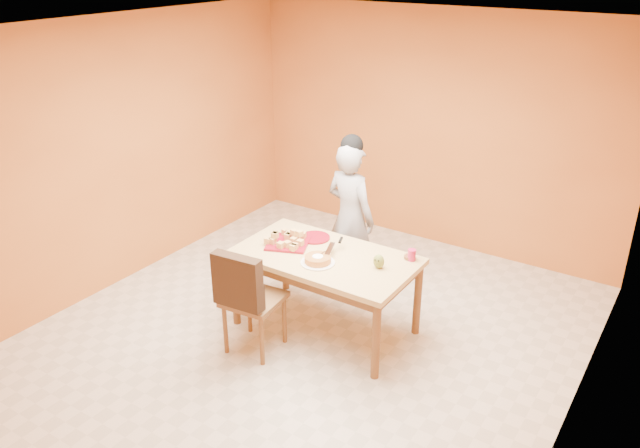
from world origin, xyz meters
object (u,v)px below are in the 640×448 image
Objects in this scene: dining_chair at (252,297)px; magenta_glass at (412,255)px; pastry_platter at (288,243)px; red_dinner_plate at (315,238)px; dining_table at (325,265)px; sponge_cake at (318,259)px; person at (350,217)px; checker_tin at (410,257)px; egg_ornament at (379,261)px.

dining_chair reaches higher than magenta_glass.
magenta_glass is (1.09, 0.33, 0.04)m from pastry_platter.
dining_chair reaches higher than red_dinner_plate.
dining_table is 0.21m from sponge_cake.
checker_tin is at bearing 162.59° from person.
checker_tin is (0.63, 0.51, -0.02)m from sponge_cake.
magenta_glass is 0.05m from checker_tin.
egg_ornament reaches higher than pastry_platter.
dining_table is at bearing 171.76° from egg_ornament.
person is 0.83m from pastry_platter.
pastry_platter is at bearing 179.89° from dining_table.
person reaches higher than dining_table.
checker_tin is (0.15, 0.30, -0.05)m from egg_ornament.
magenta_glass is at bearing 162.44° from person.
sponge_cake reaches higher than red_dinner_plate.
sponge_cake reaches higher than dining_table.
person is 15.33× the size of checker_tin.
egg_ornament reaches higher than magenta_glass.
sponge_cake is at bearing 44.70° from dining_chair.
egg_ornament is (0.48, 0.22, 0.02)m from sponge_cake.
magenta_glass is at bearing 37.43° from sponge_cake.
sponge_cake is 2.25× the size of checker_tin.
red_dinner_plate reaches higher than dining_table.
sponge_cake is 0.53m from egg_ornament.
dining_chair is at bearing -135.95° from checker_tin.
dining_table is 0.75m from checker_tin.
dining_table is 7.00× the size of sponge_cake.
egg_ornament reaches higher than checker_tin.
egg_ornament is 0.33m from magenta_glass.
sponge_cake is (0.44, -0.17, 0.03)m from pastry_platter.
pastry_platter is 1.14m from magenta_glass.
dining_chair is at bearing -155.73° from egg_ornament.
person is 6.81× the size of sponge_cake.
dining_chair is at bearing -94.98° from red_dinner_plate.
egg_ornament is at bearing -116.23° from checker_tin.
dining_chair is 2.74× the size of pastry_platter.
pastry_platter reaches higher than dining_table.
red_dinner_plate is 0.93m from checker_tin.
pastry_platter is (-0.41, 0.00, 0.11)m from dining_table.
magenta_glass is 1.01× the size of checker_tin.
dining_chair is (-0.35, -0.62, -0.14)m from dining_table.
red_dinner_plate is at bearing 152.75° from egg_ornament.
checker_tin is (-0.03, 0.02, -0.04)m from magenta_glass.
person is 1.05m from egg_ornament.
dining_chair reaches higher than checker_tin.
pastry_platter is at bearing 159.03° from sponge_cake.
checker_tin is (0.93, 0.11, 0.01)m from red_dinner_plate.
pastry_platter is 1.12m from checker_tin.
person is at bearing 152.53° from checker_tin.
dining_chair is at bearing 95.18° from person.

